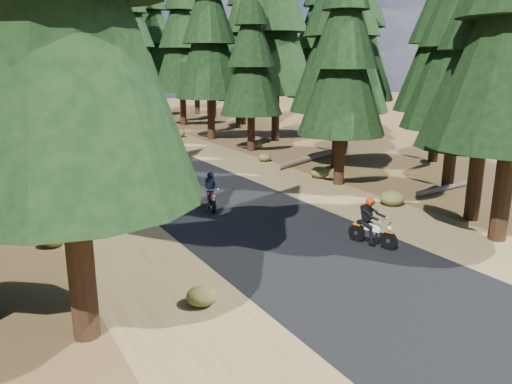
# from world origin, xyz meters

# --- Properties ---
(ground) EXTENTS (120.00, 120.00, 0.00)m
(ground) POSITION_xyz_m (0.00, 0.00, 0.00)
(ground) COLOR #49361A
(ground) RESTS_ON ground
(road) EXTENTS (6.00, 100.00, 0.01)m
(road) POSITION_xyz_m (0.00, 5.00, 0.01)
(road) COLOR black
(road) RESTS_ON ground
(shoulder_l) EXTENTS (3.20, 100.00, 0.01)m
(shoulder_l) POSITION_xyz_m (-4.60, 5.00, 0.00)
(shoulder_l) COLOR brown
(shoulder_l) RESTS_ON ground
(shoulder_r) EXTENTS (3.20, 100.00, 0.01)m
(shoulder_r) POSITION_xyz_m (4.60, 5.00, 0.00)
(shoulder_r) COLOR brown
(shoulder_r) RESTS_ON ground
(pine_forest) EXTENTS (34.59, 55.08, 16.32)m
(pine_forest) POSITION_xyz_m (-0.02, 21.05, 7.89)
(pine_forest) COLOR black
(pine_forest) RESTS_ON ground
(log_near) EXTENTS (5.25, 2.47, 0.32)m
(log_near) POSITION_xyz_m (7.83, 9.40, 0.16)
(log_near) COLOR #4C4233
(log_near) RESTS_ON ground
(log_far) EXTENTS (4.43, 0.56, 0.24)m
(log_far) POSITION_xyz_m (9.61, 1.27, 0.12)
(log_far) COLOR #4C4233
(log_far) RESTS_ON ground
(understory_shrubs) EXTENTS (15.99, 31.66, 0.66)m
(understory_shrubs) POSITION_xyz_m (0.66, 8.18, 0.27)
(understory_shrubs) COLOR #474C1E
(understory_shrubs) RESTS_ON ground
(rider_lead) EXTENTS (0.98, 1.72, 1.47)m
(rider_lead) POSITION_xyz_m (1.92, -2.14, 0.50)
(rider_lead) COLOR white
(rider_lead) RESTS_ON road
(rider_follow) EXTENTS (0.91, 1.64, 1.40)m
(rider_follow) POSITION_xyz_m (-0.63, 3.72, 0.47)
(rider_follow) COLOR #9C0A10
(rider_follow) RESTS_ON road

